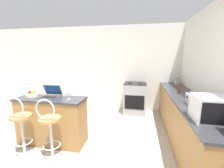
% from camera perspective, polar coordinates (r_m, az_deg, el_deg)
% --- Properties ---
extents(ground_plane, '(20.00, 20.00, 0.00)m').
position_cam_1_polar(ground_plane, '(2.78, -17.62, -27.37)').
color(ground_plane, '#ADA393').
extents(wall_back, '(12.00, 0.06, 2.60)m').
position_cam_1_polar(wall_back, '(4.83, -2.70, 5.99)').
color(wall_back, silver).
rests_on(wall_back, ground_plane).
extents(breakfast_bar, '(1.31, 0.49, 0.91)m').
position_cam_1_polar(breakfast_bar, '(3.20, -21.85, -12.81)').
color(breakfast_bar, '#9E703D').
rests_on(breakfast_bar, ground_plane).
extents(counter_right, '(0.59, 3.28, 0.91)m').
position_cam_1_polar(counter_right, '(3.38, 25.78, -11.85)').
color(counter_right, '#9E703D').
rests_on(counter_right, ground_plane).
extents(bar_stool_near, '(0.40, 0.40, 1.06)m').
position_cam_1_polar(bar_stool_near, '(3.00, -31.31, -14.21)').
color(bar_stool_near, silver).
rests_on(bar_stool_near, ground_plane).
extents(bar_stool_far, '(0.40, 0.40, 1.06)m').
position_cam_1_polar(bar_stool_far, '(2.69, -22.51, -16.29)').
color(bar_stool_far, silver).
rests_on(bar_stool_far, ground_plane).
extents(laptop, '(0.36, 0.31, 0.23)m').
position_cam_1_polar(laptop, '(3.13, -22.29, -3.50)').
color(laptop, '#47474C').
rests_on(laptop, breakfast_bar).
extents(microwave, '(0.47, 0.37, 0.31)m').
position_cam_1_polar(microwave, '(2.19, 34.42, -7.84)').
color(microwave, silver).
rests_on(microwave, counter_right).
extents(toaster, '(0.22, 0.25, 0.17)m').
position_cam_1_polar(toaster, '(2.78, 28.69, -5.18)').
color(toaster, '#9EA3A8').
rests_on(toaster, counter_right).
extents(stove_range, '(0.64, 0.58, 0.92)m').
position_cam_1_polar(stove_range, '(4.52, 8.69, -5.35)').
color(stove_range, '#9EA3A8').
rests_on(stove_range, ground_plane).
extents(pepper_mill, '(0.06, 0.06, 0.24)m').
position_cam_1_polar(pepper_mill, '(3.46, 24.28, -1.46)').
color(pepper_mill, '#4C2D19').
rests_on(pepper_mill, counter_right).
extents(storage_jar, '(0.12, 0.12, 0.17)m').
position_cam_1_polar(storage_jar, '(4.59, 23.34, 1.09)').
color(storage_jar, silver).
rests_on(storage_jar, counter_right).
extents(mug_blue, '(0.09, 0.07, 0.09)m').
position_cam_1_polar(mug_blue, '(3.07, 27.01, -4.41)').
color(mug_blue, '#2D51AD').
rests_on(mug_blue, counter_right).
extents(wine_glass_tall, '(0.07, 0.07, 0.16)m').
position_cam_1_polar(wine_glass_tall, '(2.84, -16.37, -3.40)').
color(wine_glass_tall, silver).
rests_on(wine_glass_tall, breakfast_bar).
extents(fruit_bowl, '(0.26, 0.26, 0.11)m').
position_cam_1_polar(fruit_bowl, '(3.33, -28.10, -3.56)').
color(fruit_bowl, silver).
rests_on(fruit_bowl, breakfast_bar).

